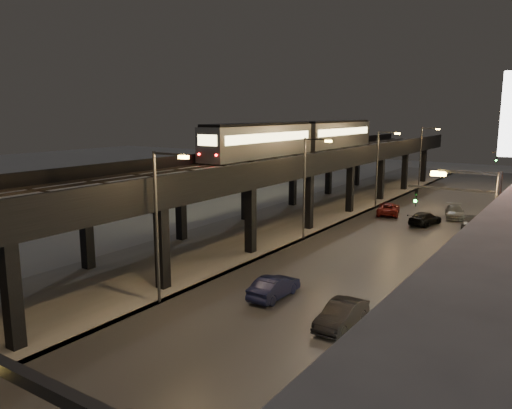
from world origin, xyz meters
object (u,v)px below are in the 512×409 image
Objects in this scene: subway_train at (302,137)px; car_onc_silver at (342,316)px; car_mid_dark at (425,219)px; car_near_white at (274,288)px; car_mid_silver at (388,209)px; car_onc_red at (471,222)px; car_onc_white at (455,212)px.

subway_train reaches higher than car_onc_silver.
subway_train is 7.98× the size of car_mid_dark.
car_mid_dark is (2.16, 25.33, -0.03)m from car_near_white.
car_near_white is at bearing 163.64° from car_onc_silver.
car_onc_silver reaches higher than car_mid_silver.
car_onc_red is at bearing -152.48° from car_mid_dark.
car_mid_dark is 0.98× the size of car_onc_white.
car_onc_silver is (2.99, -26.98, 0.03)m from car_mid_dark.
car_onc_white reaches higher than car_onc_red.
car_onc_silver is 0.91× the size of car_onc_white.
car_near_white reaches higher than car_mid_silver.
car_mid_silver is at bearing 105.93° from car_onc_silver.
car_mid_silver is (-2.60, 28.30, -0.01)m from car_near_white.
car_onc_silver reaches higher than car_mid_dark.
car_mid_dark is at bearing -123.60° from car_onc_white.
car_near_white is 0.93× the size of car_mid_dark.
subway_train reaches higher than car_onc_red.
car_onc_white is (3.88, 30.52, -0.02)m from car_near_white.
car_onc_silver is (18.24, -29.24, -7.66)m from subway_train.
car_onc_silver is 32.20m from car_onc_white.
subway_train is 13.02m from car_mid_silver.
car_mid_dark is 1.23× the size of car_onc_red.
car_onc_silver is at bearing -102.92° from car_onc_white.
car_near_white is at bearing -64.62° from subway_train.
car_onc_silver is at bearing -97.14° from car_onc_red.
subway_train is at bearing 123.38° from car_onc_silver.
subway_train is 31.48m from car_near_white.
subway_train is 8.62× the size of car_onc_silver.
car_onc_white is at bearing -97.44° from car_near_white.
car_mid_dark is 27.15m from car_onc_silver.
car_onc_white is at bearing -176.00° from car_mid_silver.
car_near_white reaches higher than car_onc_red.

